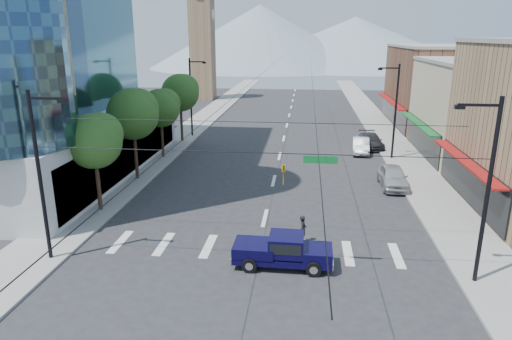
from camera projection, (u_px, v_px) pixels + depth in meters
The scene contains 20 objects.
ground at pixel (255, 261), 24.12m from camera, with size 160.00×160.00×0.00m, color #28282B.
sidewalk_left at pixel (201, 120), 63.47m from camera, with size 4.00×120.00×0.15m, color gray.
sidewalk_right at pixel (377, 124), 60.95m from camera, with size 4.00×120.00×0.15m, color gray.
shop_mid at pixel (490, 111), 43.60m from camera, with size 12.00×14.00×9.00m, color tan.
shop_far at pixel (444, 87), 58.70m from camera, with size 12.00×18.00×10.00m, color brown.
clock_tower at pixel (202, 40), 81.90m from camera, with size 4.80×4.80×20.40m.
mountain_left at pixel (260, 36), 165.49m from camera, with size 80.00×80.00×22.00m, color gray.
mountain_right at pixel (355, 42), 171.91m from camera, with size 90.00×90.00×18.00m, color gray.
tree_near at pixel (96, 139), 29.67m from camera, with size 3.65×3.64×6.71m.
tree_midnear at pixel (135, 112), 36.17m from camera, with size 4.09×4.09×7.52m.
tree_midfar at pixel (162, 107), 43.01m from camera, with size 3.65×3.64×6.71m.
tree_far at pixel (181, 92), 49.51m from camera, with size 4.09×4.09×7.52m.
signal_rig at pixel (256, 184), 21.82m from camera, with size 21.80×0.20×9.00m.
lamp_pole_nw at pixel (192, 94), 52.42m from camera, with size 2.00×0.25×9.00m.
lamp_pole_ne at pixel (394, 108), 42.55m from camera, with size 2.00×0.25×9.00m.
pickup_truck at pixel (282, 250), 23.40m from camera, with size 5.18×2.07×1.74m.
pedestrian at pixel (303, 229), 26.14m from camera, with size 0.59×0.39×1.63m, color black.
parked_car_near at pixel (393, 177), 35.69m from camera, with size 1.99×4.95×1.69m, color #B4B5B9.
parked_car_mid at pixel (361, 146), 46.13m from camera, with size 1.60×4.58×1.51m, color silver.
parked_car_far at pixel (371, 141), 48.23m from camera, with size 2.08×5.10×1.48m, color #2C2C2E.
Camera 1 is at (2.46, -21.60, 11.51)m, focal length 32.00 mm.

